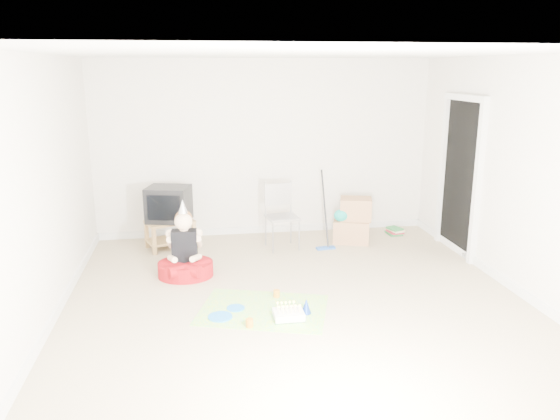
{
  "coord_description": "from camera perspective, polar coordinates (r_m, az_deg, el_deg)",
  "views": [
    {
      "loc": [
        -1.04,
        -5.51,
        2.46
      ],
      "look_at": [
        -0.1,
        0.4,
        0.9
      ],
      "focal_mm": 35.0,
      "sensor_mm": 36.0,
      "label": 1
    }
  ],
  "objects": [
    {
      "name": "ground",
      "position": [
        6.12,
        1.53,
        -9.08
      ],
      "size": [
        5.0,
        5.0,
        0.0
      ],
      "primitive_type": "plane",
      "color": "tan",
      "rests_on": "ground"
    },
    {
      "name": "doorway_recess",
      "position": [
        7.71,
        18.34,
        3.15
      ],
      "size": [
        0.02,
        0.9,
        2.05
      ],
      "primitive_type": "cube",
      "color": "black",
      "rests_on": "ground"
    },
    {
      "name": "tv_stand",
      "position": [
        7.8,
        -11.4,
        -2.22
      ],
      "size": [
        0.74,
        0.6,
        0.4
      ],
      "color": "#AC854D",
      "rests_on": "ground"
    },
    {
      "name": "crt_tv",
      "position": [
        7.7,
        -11.55,
        0.63
      ],
      "size": [
        0.66,
        0.6,
        0.48
      ],
      "primitive_type": "cube",
      "rotation": [
        0.0,
        0.0,
        -0.26
      ],
      "color": "black",
      "rests_on": "tv_stand"
    },
    {
      "name": "folding_chair",
      "position": [
        7.58,
        0.23,
        -0.75
      ],
      "size": [
        0.47,
        0.46,
        0.93
      ],
      "color": "#97979C",
      "rests_on": "ground"
    },
    {
      "name": "cardboard_boxes",
      "position": [
        7.97,
        7.6,
        -1.16
      ],
      "size": [
        0.62,
        0.53,
        0.65
      ],
      "color": "#AD7C54",
      "rests_on": "ground"
    },
    {
      "name": "floor_mop",
      "position": [
        7.62,
        4.83,
        -2.2
      ],
      "size": [
        0.27,
        0.36,
        1.07
      ],
      "color": "#2252AC",
      "rests_on": "ground"
    },
    {
      "name": "book_pile",
      "position": [
        8.51,
        11.89,
        -2.14
      ],
      "size": [
        0.23,
        0.27,
        0.11
      ],
      "color": "#287837",
      "rests_on": "ground"
    },
    {
      "name": "seated_woman",
      "position": [
        6.73,
        -9.88,
        -5.16
      ],
      "size": [
        0.7,
        0.7,
        0.96
      ],
      "color": "#A00E14",
      "rests_on": "ground"
    },
    {
      "name": "party_mat",
      "position": [
        5.82,
        -1.78,
        -10.36
      ],
      "size": [
        1.53,
        1.3,
        0.01
      ],
      "primitive_type": "cube",
      "rotation": [
        0.0,
        0.0,
        -0.31
      ],
      "color": "#F132A0",
      "rests_on": "ground"
    },
    {
      "name": "birthday_cake",
      "position": [
        5.61,
        0.9,
        -10.94
      ],
      "size": [
        0.3,
        0.24,
        0.14
      ],
      "color": "white",
      "rests_on": "party_mat"
    },
    {
      "name": "blue_plate_near",
      "position": [
        5.86,
        -4.66,
        -10.17
      ],
      "size": [
        0.27,
        0.27,
        0.01
      ],
      "primitive_type": "cylinder",
      "rotation": [
        0.0,
        0.0,
        -0.65
      ],
      "color": "blue",
      "rests_on": "party_mat"
    },
    {
      "name": "blue_plate_far",
      "position": [
        5.68,
        -6.27,
        -11.02
      ],
      "size": [
        0.35,
        0.35,
        0.01
      ],
      "primitive_type": "cylinder",
      "rotation": [
        0.0,
        0.0,
        -0.72
      ],
      "color": "blue",
      "rests_on": "party_mat"
    },
    {
      "name": "orange_cup_near",
      "position": [
        6.09,
        -0.36,
        -8.73
      ],
      "size": [
        0.08,
        0.08,
        0.08
      ],
      "primitive_type": "cylinder",
      "rotation": [
        0.0,
        0.0,
        0.08
      ],
      "color": "orange",
      "rests_on": "party_mat"
    },
    {
      "name": "orange_cup_far",
      "position": [
        5.45,
        -3.2,
        -11.7
      ],
      "size": [
        0.08,
        0.08,
        0.08
      ],
      "primitive_type": "cylinder",
      "rotation": [
        0.0,
        0.0,
        0.07
      ],
      "color": "orange",
      "rests_on": "party_mat"
    },
    {
      "name": "blue_party_hat",
      "position": [
        5.71,
        2.75,
        -10.0
      ],
      "size": [
        0.15,
        0.15,
        0.16
      ],
      "primitive_type": "cone",
      "rotation": [
        0.0,
        0.0,
        -0.69
      ],
      "color": "#1639A0",
      "rests_on": "party_mat"
    }
  ]
}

